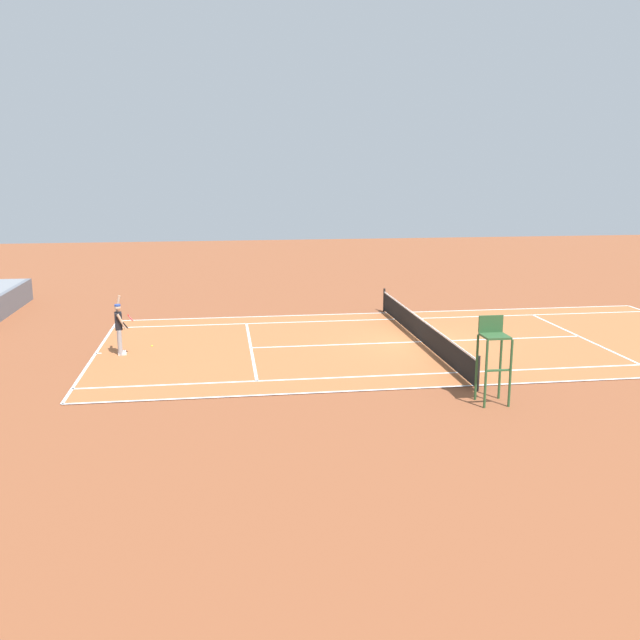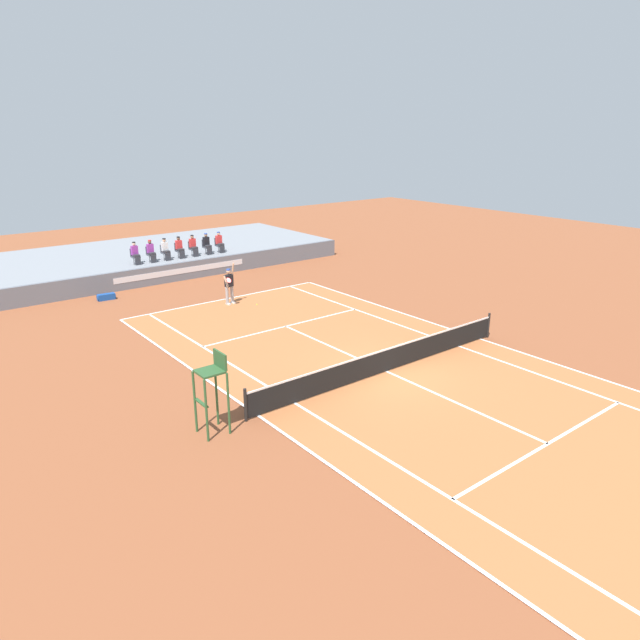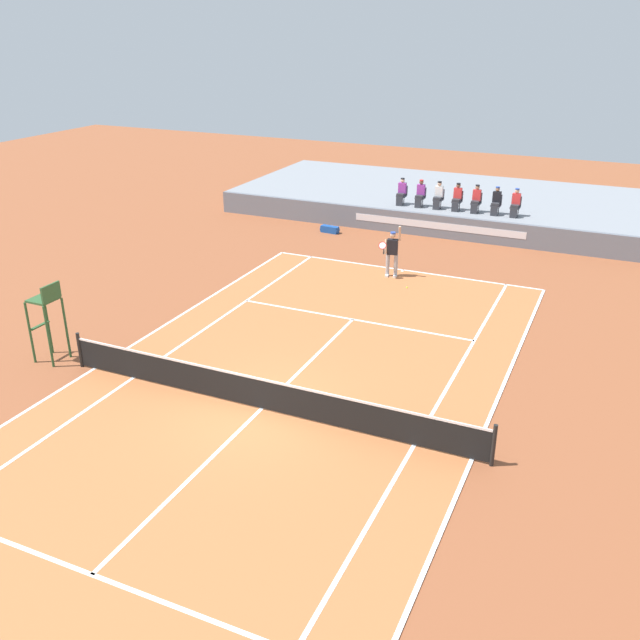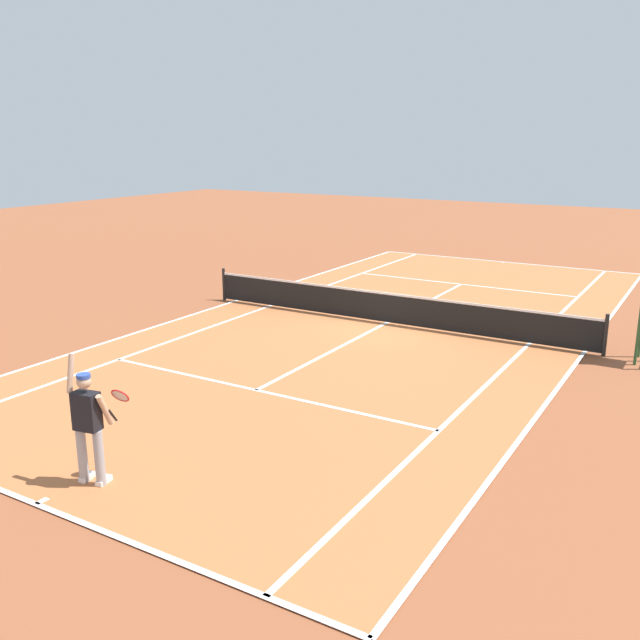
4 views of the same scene
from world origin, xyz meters
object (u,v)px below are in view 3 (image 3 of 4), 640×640
at_px(tennis_ball, 407,288).
at_px(tennis_player, 392,253).
at_px(umpire_chair, 47,312).
at_px(equipment_bag, 330,229).
at_px(spectator_seated_3, 457,197).
at_px(spectator_seated_4, 476,199).
at_px(spectator_seated_5, 496,201).
at_px(spectator_seated_1, 420,194).
at_px(spectator_seated_6, 516,203).
at_px(spectator_seated_2, 438,196).
at_px(spectator_seated_0, 402,192).

bearing_deg(tennis_ball, tennis_player, 134.48).
relative_size(umpire_chair, equipment_bag, 2.64).
bearing_deg(umpire_chair, tennis_ball, 52.33).
distance_m(spectator_seated_3, spectator_seated_4, 0.89).
distance_m(spectator_seated_5, umpire_chair, 20.37).
relative_size(spectator_seated_1, spectator_seated_5, 1.00).
height_order(spectator_seated_5, tennis_ball, spectator_seated_5).
bearing_deg(spectator_seated_4, umpire_chair, -114.83).
bearing_deg(spectator_seated_5, spectator_seated_3, 180.00).
distance_m(spectator_seated_5, tennis_ball, 8.43).
bearing_deg(spectator_seated_1, spectator_seated_4, 0.00).
bearing_deg(equipment_bag, spectator_seated_4, 21.80).
bearing_deg(umpire_chair, spectator_seated_5, 62.83).
height_order(spectator_seated_6, tennis_ball, spectator_seated_6).
bearing_deg(spectator_seated_4, tennis_ball, -94.65).
bearing_deg(umpire_chair, spectator_seated_1, 72.49).
bearing_deg(spectator_seated_2, tennis_ball, -82.12).
distance_m(spectator_seated_2, tennis_ball, 8.36).
xyz_separation_m(spectator_seated_1, spectator_seated_2, (0.88, 0.00, 0.00)).
xyz_separation_m(spectator_seated_2, equipment_bag, (-4.48, -2.51, -1.51)).
relative_size(spectator_seated_3, spectator_seated_4, 1.00).
distance_m(spectator_seated_3, tennis_player, 7.20).
height_order(spectator_seated_5, umpire_chair, umpire_chair).
xyz_separation_m(spectator_seated_0, tennis_player, (1.97, -7.13, -0.68)).
distance_m(spectator_seated_6, equipment_bag, 8.57).
bearing_deg(spectator_seated_1, spectator_seated_5, 0.00).
bearing_deg(spectator_seated_5, spectator_seated_1, 180.00).
xyz_separation_m(spectator_seated_6, tennis_ball, (-2.45, -8.12, -1.64)).
bearing_deg(spectator_seated_2, spectator_seated_5, 0.00).
height_order(spectator_seated_0, spectator_seated_5, same).
distance_m(spectator_seated_0, spectator_seated_4, 3.60).
bearing_deg(spectator_seated_0, tennis_player, -74.57).
bearing_deg(spectator_seated_4, tennis_player, -102.84).
relative_size(tennis_player, umpire_chair, 0.85).
height_order(spectator_seated_6, tennis_player, spectator_seated_6).
bearing_deg(spectator_seated_3, spectator_seated_2, 180.00).
bearing_deg(spectator_seated_2, spectator_seated_6, 0.00).
bearing_deg(spectator_seated_3, spectator_seated_6, 0.00).
bearing_deg(spectator_seated_2, spectator_seated_0, 180.00).
relative_size(spectator_seated_1, spectator_seated_2, 1.00).
xyz_separation_m(tennis_ball, umpire_chair, (-7.73, -10.01, 1.52)).
bearing_deg(spectator_seated_4, spectator_seated_5, 0.00).
distance_m(spectator_seated_0, tennis_ball, 8.79).
height_order(spectator_seated_4, equipment_bag, spectator_seated_4).
distance_m(spectator_seated_0, spectator_seated_2, 1.81).
bearing_deg(spectator_seated_6, spectator_seated_3, 180.00).
height_order(spectator_seated_5, tennis_player, spectator_seated_5).
relative_size(spectator_seated_0, spectator_seated_5, 1.00).
relative_size(spectator_seated_4, equipment_bag, 1.37).
distance_m(umpire_chair, equipment_bag, 15.82).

